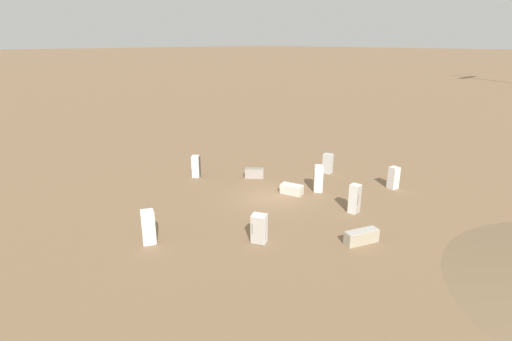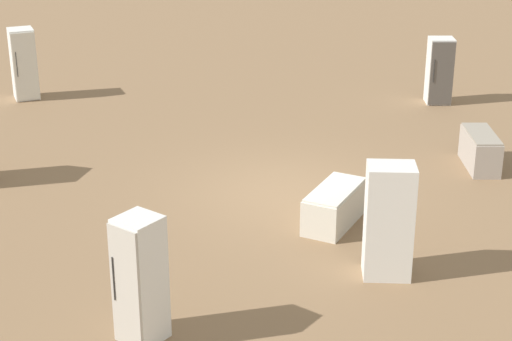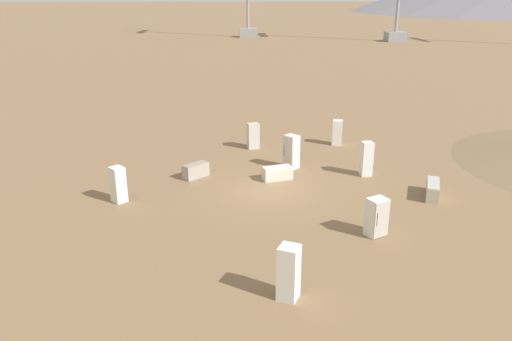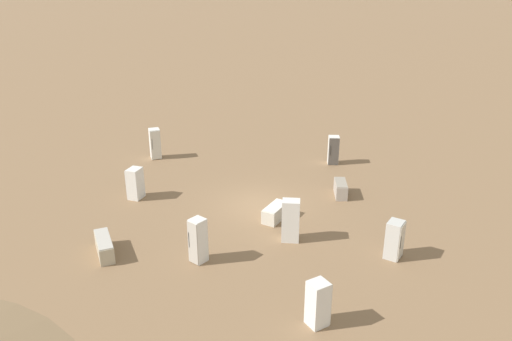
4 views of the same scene
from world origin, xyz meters
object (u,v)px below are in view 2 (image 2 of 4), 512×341
object	(u,v)px
discarded_fridge_1	(389,221)
discarded_fridge_8	(440,71)
discarded_fridge_3	(335,206)
discarded_fridge_9	(24,64)
discarded_fridge_4	(140,280)
discarded_fridge_2	(480,150)

from	to	relation	value
discarded_fridge_1	discarded_fridge_8	xyz separation A→B (m)	(-4.45, 8.79, -0.09)
discarded_fridge_3	discarded_fridge_9	distance (m)	11.06
discarded_fridge_9	discarded_fridge_3	bearing A→B (deg)	112.14
discarded_fridge_1	discarded_fridge_4	distance (m)	4.21
discarded_fridge_1	discarded_fridge_9	world-z (taller)	discarded_fridge_1
discarded_fridge_2	discarded_fridge_9	distance (m)	12.18
discarded_fridge_3	discarded_fridge_9	xyz separation A→B (m)	(-11.03, 0.60, 0.60)
discarded_fridge_4	discarded_fridge_8	distance (m)	13.09
discarded_fridge_1	discarded_fridge_9	xyz separation A→B (m)	(-12.85, 1.55, -0.01)
discarded_fridge_2	discarded_fridge_3	size ratio (longest dim) A/B	0.86
discarded_fridge_9	discarded_fridge_1	bearing A→B (deg)	108.37
discarded_fridge_3	discarded_fridge_4	xyz separation A→B (m)	(0.37, -4.91, 0.60)
discarded_fridge_4	discarded_fridge_2	bearing A→B (deg)	-96.78
discarded_fridge_2	discarded_fridge_4	size ratio (longest dim) A/B	0.77
discarded_fridge_2	discarded_fridge_9	world-z (taller)	discarded_fridge_9
discarded_fridge_2	discarded_fridge_3	distance (m)	4.43
discarded_fridge_1	discarded_fridge_4	bearing A→B (deg)	-150.17
discarded_fridge_4	discarded_fridge_9	xyz separation A→B (m)	(-11.40, 5.51, -0.00)
discarded_fridge_4	discarded_fridge_1	bearing A→B (deg)	-115.88
discarded_fridge_4	discarded_fridge_8	bearing A→B (deg)	-82.53
discarded_fridge_8	discarded_fridge_9	world-z (taller)	discarded_fridge_9
discarded_fridge_2	discarded_fridge_3	bearing A→B (deg)	-139.88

